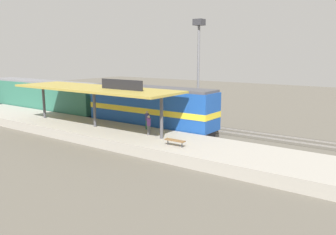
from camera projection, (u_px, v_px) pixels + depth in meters
The scene contains 11 objects.
ground_plane at pixel (139, 124), 38.49m from camera, with size 120.00×120.00×0.00m, color #5B564C.
track_near at pixel (128, 127), 36.88m from camera, with size 3.20×110.00×0.16m.
track_far at pixel (154, 121), 40.56m from camera, with size 3.20×110.00×0.16m.
platform at pixel (95, 131), 33.12m from camera, with size 6.00×44.00×0.90m, color #9E998E.
station_canopy at pixel (94, 89), 32.32m from camera, with size 5.20×18.00×4.70m.
platform_bench at pixel (175, 141), 25.96m from camera, with size 0.44×1.70×0.50m.
locomotive at pixel (150, 108), 34.64m from camera, with size 2.93×14.43×4.44m.
passenger_carriage_single at pixel (43, 96), 44.93m from camera, with size 2.90×20.00×4.24m.
light_mast at pixel (199, 49), 39.22m from camera, with size 1.10×1.10×11.70m.
person_waiting at pixel (147, 119), 31.82m from camera, with size 0.34×0.34×1.71m.
person_walking at pixel (149, 124), 29.50m from camera, with size 0.34×0.34×1.71m.
Camera 1 is at (-26.82, -24.50, 7.83)m, focal length 36.56 mm.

